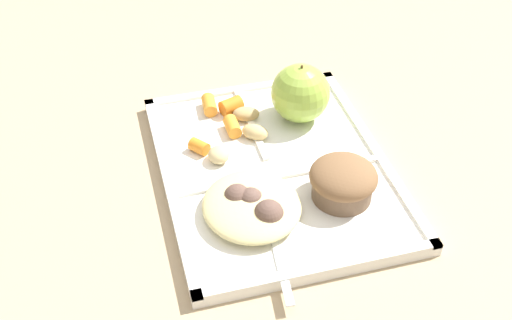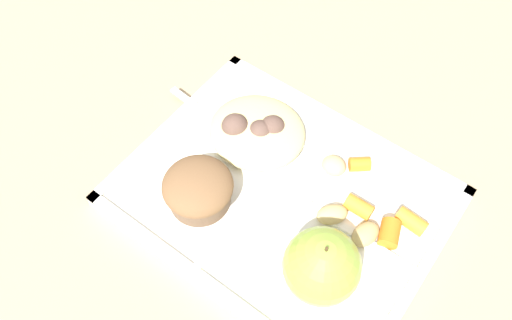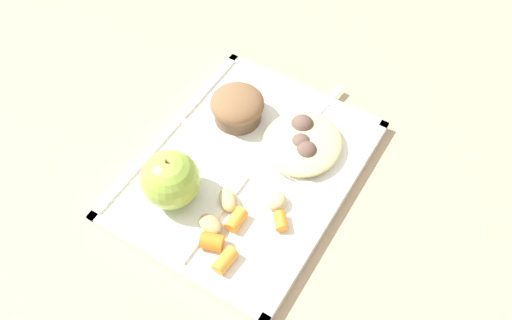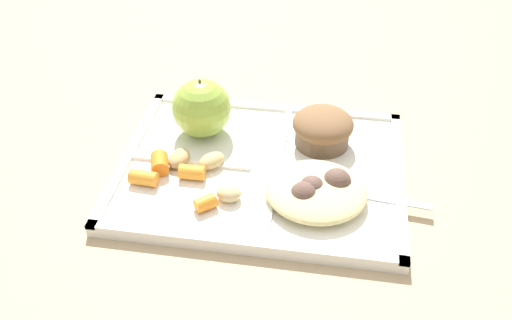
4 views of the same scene
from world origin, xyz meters
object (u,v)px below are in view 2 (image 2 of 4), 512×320
(bran_muffin, at_px, (198,189))
(plastic_fork, at_px, (217,123))
(lunch_tray, at_px, (282,198))
(green_apple, at_px, (322,266))

(bran_muffin, relative_size, plastic_fork, 0.53)
(bran_muffin, xyz_separation_m, plastic_fork, (0.06, -0.10, -0.03))
(lunch_tray, distance_m, bran_muffin, 0.11)
(green_apple, relative_size, plastic_fork, 0.56)
(plastic_fork, bearing_deg, lunch_tray, 164.10)
(green_apple, bearing_deg, plastic_fork, -24.31)
(lunch_tray, relative_size, green_apple, 4.29)
(lunch_tray, height_order, bran_muffin, bran_muffin)
(green_apple, height_order, plastic_fork, green_apple)
(green_apple, bearing_deg, lunch_tray, -34.57)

